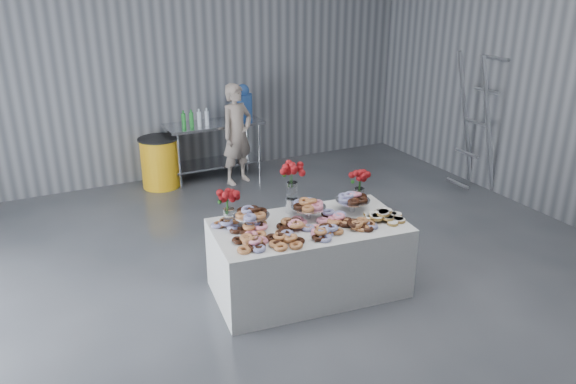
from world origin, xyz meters
name	(u,v)px	position (x,y,z in m)	size (l,w,h in m)	color
ground	(314,317)	(0.00, 0.00, 0.00)	(9.00, 9.00, 0.00)	#3A3D42
room_walls	(284,34)	(-0.27, 0.07, 2.64)	(8.04, 9.04, 4.02)	gray
display_table	(309,258)	(0.19, 0.46, 0.38)	(1.90, 1.00, 0.75)	white
prep_table	(215,140)	(0.49, 4.10, 0.62)	(1.50, 0.60, 0.90)	silver
donut_mounds	(312,222)	(0.19, 0.41, 0.80)	(1.80, 0.80, 0.09)	#C58448
cake_stand_left	(251,214)	(-0.34, 0.67, 0.89)	(0.36, 0.36, 0.17)	silver
cake_stand_mid	(308,205)	(0.25, 0.60, 0.89)	(0.36, 0.36, 0.17)	silver
cake_stand_right	(353,199)	(0.75, 0.55, 0.89)	(0.36, 0.36, 0.17)	silver
danish_pile	(384,215)	(0.92, 0.23, 0.81)	(0.48, 0.48, 0.11)	white
bouquet_left	(228,198)	(-0.53, 0.79, 1.05)	(0.26, 0.26, 0.42)	white
bouquet_right	(360,178)	(0.92, 0.68, 1.05)	(0.26, 0.26, 0.42)	white
bouquet_center	(292,178)	(0.18, 0.81, 1.13)	(0.26, 0.26, 0.57)	silver
water_jug	(243,104)	(0.99, 4.10, 1.15)	(0.28, 0.28, 0.55)	#4480E7
drink_bottles	(195,118)	(0.17, 4.00, 1.04)	(0.54, 0.08, 0.27)	#268C33
person	(237,134)	(0.73, 3.76, 0.77)	(0.56, 0.37, 1.54)	#CC8C93
trash_barrel	(160,162)	(-0.40, 4.10, 0.39)	(0.60, 0.60, 0.77)	#FFB315
stepladder	(476,122)	(3.75, 1.93, 1.03)	(0.24, 0.51, 2.06)	silver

